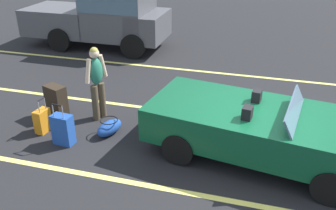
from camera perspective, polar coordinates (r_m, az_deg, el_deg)
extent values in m
plane|color=black|center=(7.04, 14.01, -7.82)|extent=(80.00, 80.00, 0.00)
cube|color=#EAE066|center=(5.93, 13.25, -15.24)|extent=(18.00, 0.12, 0.01)
cube|color=#EAE066|center=(8.16, 14.50, -2.74)|extent=(18.00, 0.12, 0.01)
cube|color=#EAE066|center=(10.61, 15.18, 4.20)|extent=(18.00, 0.12, 0.01)
cube|color=#0F4C2D|center=(6.71, 14.58, -3.44)|extent=(4.33, 2.38, 0.64)
cube|color=slate|center=(6.45, 19.49, -0.71)|extent=(0.42, 1.56, 0.31)
cube|color=black|center=(6.87, 13.94, 1.42)|extent=(0.19, 0.24, 0.22)
cube|color=black|center=(6.22, 12.51, -1.21)|extent=(0.19, 0.24, 0.22)
cylinder|color=black|center=(7.54, 25.03, -4.55)|extent=(0.63, 0.31, 0.60)
cylinder|color=black|center=(6.17, 24.48, -11.77)|extent=(0.63, 0.31, 0.60)
cylinder|color=black|center=(7.81, 6.41, -0.88)|extent=(0.63, 0.31, 0.60)
cylinder|color=black|center=(6.50, 1.73, -6.90)|extent=(0.63, 0.31, 0.60)
cube|color=#2D2319|center=(8.39, -17.35, 0.56)|extent=(0.55, 0.43, 0.74)
cube|color=black|center=(8.49, -16.51, 0.59)|extent=(0.37, 0.15, 0.41)
sphere|color=black|center=(8.62, -18.27, -1.49)|extent=(0.04, 0.04, 0.04)
sphere|color=black|center=(8.37, -16.89, -2.14)|extent=(0.04, 0.04, 0.04)
cube|color=#1E479E|center=(7.33, -16.38, -3.78)|extent=(0.42, 0.28, 0.62)
cube|color=navy|center=(7.44, -15.76, -3.62)|extent=(0.32, 0.05, 0.34)
cylinder|color=gray|center=(7.14, -17.85, -0.79)|extent=(0.02, 0.02, 0.26)
cylinder|color=gray|center=(7.02, -16.42, -1.10)|extent=(0.02, 0.02, 0.26)
cylinder|color=black|center=(7.02, -17.28, 0.00)|extent=(0.22, 0.05, 0.03)
sphere|color=black|center=(7.50, -17.36, -5.80)|extent=(0.04, 0.04, 0.04)
sphere|color=black|center=(7.34, -15.61, -6.27)|extent=(0.04, 0.04, 0.04)
cube|color=orange|center=(7.91, -19.34, -2.39)|extent=(0.24, 0.36, 0.50)
cylinder|color=gray|center=(7.65, -19.88, -0.30)|extent=(0.02, 0.02, 0.26)
cylinder|color=gray|center=(7.77, -19.01, 0.28)|extent=(0.02, 0.02, 0.26)
cylinder|color=black|center=(7.65, -19.59, 0.85)|extent=(0.05, 0.19, 0.03)
sphere|color=black|center=(7.90, -19.22, -4.33)|extent=(0.04, 0.04, 0.04)
sphere|color=black|center=(8.05, -18.15, -3.55)|extent=(0.04, 0.04, 0.04)
ellipsoid|color=#1E479E|center=(7.51, -9.30, -3.60)|extent=(0.50, 0.70, 0.30)
torus|color=black|center=(7.42, -9.40, -2.40)|extent=(0.48, 0.48, 0.02)
cylinder|color=#4C3F2D|center=(8.12, -10.43, 0.81)|extent=(0.20, 0.20, 0.82)
cylinder|color=#4C3F2D|center=(8.01, -11.49, 0.32)|extent=(0.20, 0.20, 0.82)
ellipsoid|color=#267259|center=(7.78, -11.41, 5.27)|extent=(0.33, 0.38, 0.60)
sphere|color=beige|center=(7.65, -11.67, 8.02)|extent=(0.21, 0.21, 0.21)
sphere|color=tan|center=(7.64, -11.70, 8.35)|extent=(0.18, 0.18, 0.18)
cylinder|color=beige|center=(7.88, -10.32, 6.16)|extent=(0.16, 0.21, 0.53)
cylinder|color=beige|center=(7.64, -12.61, 5.27)|extent=(0.16, 0.21, 0.53)
cube|color=#4C4C51|center=(12.38, -3.13, 12.42)|extent=(1.11, 1.91, 0.90)
cube|color=#4C4C51|center=(12.66, -7.82, 14.41)|extent=(2.11, 1.91, 1.70)
cube|color=slate|center=(12.59, -7.93, 16.11)|extent=(2.07, 1.93, 0.51)
cube|color=#4C4C51|center=(13.77, -16.38, 12.88)|extent=(2.41, 1.92, 0.90)
cylinder|color=black|center=(13.39, -2.72, 11.54)|extent=(0.80, 0.29, 0.80)
cylinder|color=black|center=(11.76, -5.55, 9.29)|extent=(0.80, 0.29, 0.80)
cylinder|color=black|center=(14.44, -13.04, 12.03)|extent=(0.80, 0.29, 0.80)
cylinder|color=black|center=(12.95, -16.80, 9.92)|extent=(0.80, 0.29, 0.80)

